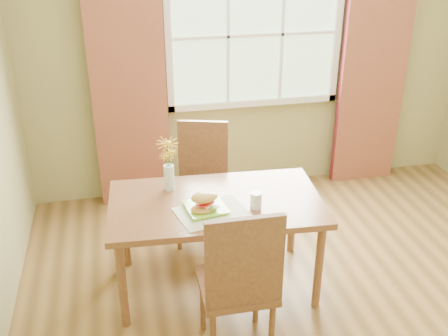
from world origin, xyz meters
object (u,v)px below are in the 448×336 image
(dining_table, at_px, (216,210))
(chair_far, at_px, (202,177))
(chair_near, at_px, (240,280))
(croissant_sandwich, at_px, (204,202))
(flower_vase, at_px, (168,160))
(water_glass, at_px, (256,201))

(dining_table, distance_m, chair_far, 0.71)
(dining_table, relative_size, chair_near, 1.42)
(dining_table, xyz_separation_m, croissant_sandwich, (-0.11, -0.15, 0.16))
(dining_table, relative_size, flower_vase, 3.92)
(chair_near, bearing_deg, chair_far, 89.27)
(chair_near, height_order, flower_vase, flower_vase)
(chair_far, distance_m, croissant_sandwich, 0.90)
(dining_table, height_order, chair_near, chair_near)
(dining_table, xyz_separation_m, water_glass, (0.24, -0.15, 0.13))
(chair_near, relative_size, flower_vase, 2.76)
(water_glass, bearing_deg, chair_far, 104.47)
(chair_near, relative_size, croissant_sandwich, 5.19)
(chair_near, distance_m, chair_far, 1.42)
(chair_near, relative_size, chair_far, 1.07)
(chair_near, xyz_separation_m, croissant_sandwich, (-0.10, 0.56, 0.21))
(chair_near, height_order, water_glass, chair_near)
(chair_near, bearing_deg, croissant_sandwich, 100.86)
(croissant_sandwich, bearing_deg, chair_near, -90.13)
(croissant_sandwich, distance_m, water_glass, 0.35)
(water_glass, bearing_deg, dining_table, 148.77)
(dining_table, height_order, water_glass, water_glass)
(chair_far, bearing_deg, flower_vase, -107.59)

